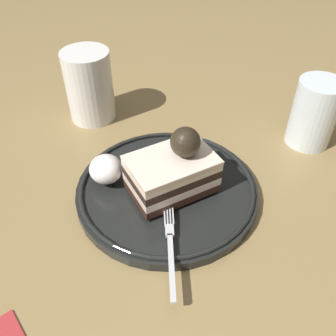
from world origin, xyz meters
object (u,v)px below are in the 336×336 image
object	(u,v)px
drink_glass_far	(313,117)
cake_slice	(173,170)
whipped_cream_dollop	(106,169)
drink_glass_near	(90,89)
dessert_plate	(168,190)
fork	(170,247)

from	to	relation	value
drink_glass_far	cake_slice	bearing A→B (deg)	151.83
whipped_cream_dollop	drink_glass_near	xyz separation A→B (m)	(0.13, 0.13, 0.01)
dessert_plate	fork	size ratio (longest dim) A/B	2.20
cake_slice	drink_glass_near	world-z (taller)	drink_glass_near
whipped_cream_dollop	fork	distance (m)	0.14
whipped_cream_dollop	fork	size ratio (longest dim) A/B	0.40
fork	drink_glass_far	distance (m)	0.31
whipped_cream_dollop	drink_glass_far	distance (m)	0.32
cake_slice	fork	world-z (taller)	cake_slice
dessert_plate	fork	bearing A→B (deg)	-146.69
fork	drink_glass_far	size ratio (longest dim) A/B	1.05
dessert_plate	fork	world-z (taller)	fork
fork	drink_glass_far	world-z (taller)	drink_glass_far
cake_slice	whipped_cream_dollop	xyz separation A→B (m)	(-0.03, 0.08, -0.01)
whipped_cream_dollop	drink_glass_near	distance (m)	0.18
cake_slice	fork	distance (m)	0.10
whipped_cream_dollop	drink_glass_near	world-z (taller)	drink_glass_near
drink_glass_far	drink_glass_near	bearing A→B (deg)	110.47
dessert_plate	drink_glass_near	world-z (taller)	drink_glass_near
dessert_plate	fork	xyz separation A→B (m)	(-0.08, -0.06, 0.01)
drink_glass_near	drink_glass_far	xyz separation A→B (m)	(0.12, -0.33, -0.01)
cake_slice	fork	xyz separation A→B (m)	(-0.08, -0.05, -0.03)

